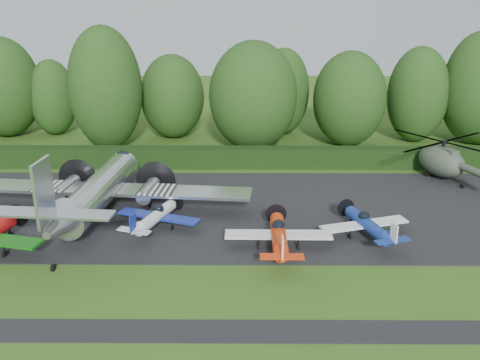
{
  "coord_description": "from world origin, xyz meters",
  "views": [
    {
      "loc": [
        4.8,
        -29.31,
        16.71
      ],
      "look_at": [
        4.54,
        10.23,
        2.5
      ],
      "focal_mm": 40.0,
      "sensor_mm": 36.0,
      "label": 1
    }
  ],
  "objects_px": {
    "light_plane_orange": "(279,235)",
    "light_plane_blue": "(368,225)",
    "helicopter": "(442,158)",
    "transport_plane": "(98,191)",
    "light_plane_white": "(156,217)"
  },
  "relations": [
    {
      "from": "light_plane_orange",
      "to": "light_plane_blue",
      "type": "bearing_deg",
      "value": 17.08
    },
    {
      "from": "light_plane_orange",
      "to": "light_plane_blue",
      "type": "xyz_separation_m",
      "value": [
        6.39,
        2.02,
        -0.11
      ]
    },
    {
      "from": "light_plane_orange",
      "to": "light_plane_blue",
      "type": "relative_size",
      "value": 1.11
    },
    {
      "from": "light_plane_orange",
      "to": "helicopter",
      "type": "height_order",
      "value": "helicopter"
    },
    {
      "from": "transport_plane",
      "to": "light_plane_white",
      "type": "relative_size",
      "value": 3.51
    },
    {
      "from": "light_plane_white",
      "to": "helicopter",
      "type": "bearing_deg",
      "value": 4.95
    },
    {
      "from": "light_plane_orange",
      "to": "light_plane_blue",
      "type": "height_order",
      "value": "light_plane_orange"
    },
    {
      "from": "transport_plane",
      "to": "light_plane_white",
      "type": "bearing_deg",
      "value": -32.23
    },
    {
      "from": "light_plane_white",
      "to": "helicopter",
      "type": "relative_size",
      "value": 0.51
    },
    {
      "from": "transport_plane",
      "to": "helicopter",
      "type": "bearing_deg",
      "value": 11.69
    },
    {
      "from": "light_plane_orange",
      "to": "helicopter",
      "type": "relative_size",
      "value": 0.58
    },
    {
      "from": "transport_plane",
      "to": "light_plane_blue",
      "type": "bearing_deg",
      "value": -15.98
    },
    {
      "from": "light_plane_white",
      "to": "light_plane_blue",
      "type": "distance_m",
      "value": 15.25
    },
    {
      "from": "light_plane_white",
      "to": "helicopter",
      "type": "xyz_separation_m",
      "value": [
        24.73,
        11.37,
        0.92
      ]
    },
    {
      "from": "transport_plane",
      "to": "light_plane_blue",
      "type": "relative_size",
      "value": 3.41
    }
  ]
}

